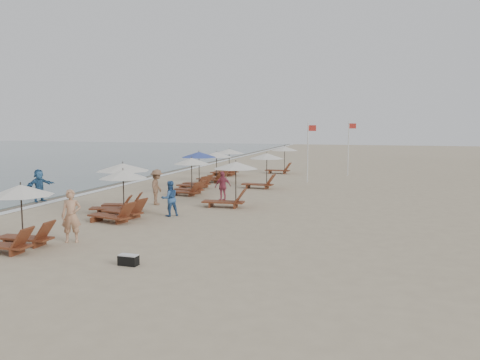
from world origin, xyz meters
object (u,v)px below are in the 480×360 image
(lounger_station_2, at_px, (120,185))
(lounger_station_0, at_px, (16,218))
(lounger_station_3, at_px, (188,176))
(inland_station_0, at_px, (230,180))
(inland_station_1, at_px, (263,167))
(beachgoer_far_a, at_px, (223,186))
(duffel_bag, at_px, (128,260))
(lounger_station_1, at_px, (118,197))
(lounger_station_5, at_px, (214,166))
(lounger_station_6, at_px, (227,161))
(beachgoer_mid_b, at_px, (157,187))
(beachgoer_mid_a, at_px, (170,198))
(beachgoer_near, at_px, (71,216))
(inland_station_2, at_px, (282,157))
(waterline_walker, at_px, (39,185))
(lounger_station_4, at_px, (196,170))
(flag_pole_near, at_px, (308,149))

(lounger_station_2, bearing_deg, lounger_station_0, -88.02)
(lounger_station_3, xyz_separation_m, inland_station_0, (3.52, -3.38, 0.23))
(lounger_station_2, height_order, inland_station_1, lounger_station_2)
(lounger_station_3, distance_m, beachgoer_far_a, 3.16)
(inland_station_0, relative_size, duffel_bag, 4.76)
(lounger_station_2, xyz_separation_m, inland_station_1, (4.47, 10.01, 0.11))
(lounger_station_1, bearing_deg, lounger_station_3, 89.63)
(lounger_station_5, relative_size, inland_station_1, 0.92)
(lounger_station_6, bearing_deg, beachgoer_mid_b, -86.78)
(beachgoer_mid_a, bearing_deg, lounger_station_5, -121.84)
(beachgoer_near, bearing_deg, duffel_bag, -55.33)
(inland_station_0, bearing_deg, beachgoer_mid_a, -121.60)
(inland_station_1, relative_size, duffel_bag, 4.69)
(lounger_station_3, bearing_deg, lounger_station_5, 95.64)
(beachgoer_mid_a, relative_size, beachgoer_mid_b, 0.88)
(lounger_station_6, bearing_deg, inland_station_2, 35.66)
(beachgoer_far_a, bearing_deg, inland_station_0, 73.32)
(lounger_station_3, relative_size, inland_station_0, 0.87)
(lounger_station_0, xyz_separation_m, beachgoer_mid_b, (0.53, 9.44, -0.13))
(beachgoer_far_a, xyz_separation_m, duffel_bag, (0.98, -12.09, -0.63))
(lounger_station_1, height_order, lounger_station_6, lounger_station_1)
(lounger_station_5, relative_size, beachgoer_far_a, 1.59)
(lounger_station_2, distance_m, waterline_walker, 5.82)
(lounger_station_0, distance_m, inland_station_1, 17.63)
(lounger_station_6, distance_m, beachgoer_far_a, 13.04)
(lounger_station_1, distance_m, lounger_station_4, 10.55)
(lounger_station_4, relative_size, beachgoer_mid_b, 1.42)
(lounger_station_2, distance_m, duffel_bag, 9.09)
(lounger_station_3, height_order, waterline_walker, lounger_station_3)
(flag_pole_near, bearing_deg, lounger_station_0, -107.28)
(lounger_station_1, relative_size, inland_station_1, 0.92)
(lounger_station_6, height_order, beachgoer_near, lounger_station_6)
(inland_station_1, relative_size, waterline_walker, 1.58)
(lounger_station_3, height_order, duffel_bag, lounger_station_3)
(lounger_station_2, height_order, flag_pole_near, flag_pole_near)
(lounger_station_1, bearing_deg, inland_station_0, 51.62)
(lounger_station_2, relative_size, beachgoer_mid_a, 1.68)
(lounger_station_5, height_order, beachgoer_mid_b, lounger_station_5)
(flag_pole_near, bearing_deg, duffel_bag, -95.76)
(duffel_bag, height_order, flag_pole_near, flag_pole_near)
(inland_station_2, height_order, beachgoer_near, inland_station_2)
(lounger_station_1, xyz_separation_m, lounger_station_5, (-0.58, 14.26, 0.09))
(inland_station_1, xyz_separation_m, beachgoer_far_a, (-0.84, -5.68, -0.57))
(beachgoer_far_a, bearing_deg, inland_station_2, -136.07)
(inland_station_1, height_order, beachgoer_mid_a, inland_station_1)
(lounger_station_1, height_order, waterline_walker, lounger_station_1)
(beachgoer_mid_b, bearing_deg, beachgoer_far_a, -65.81)
(lounger_station_3, relative_size, lounger_station_4, 0.94)
(lounger_station_6, distance_m, inland_station_2, 4.76)
(lounger_station_3, height_order, lounger_station_4, lounger_station_4)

